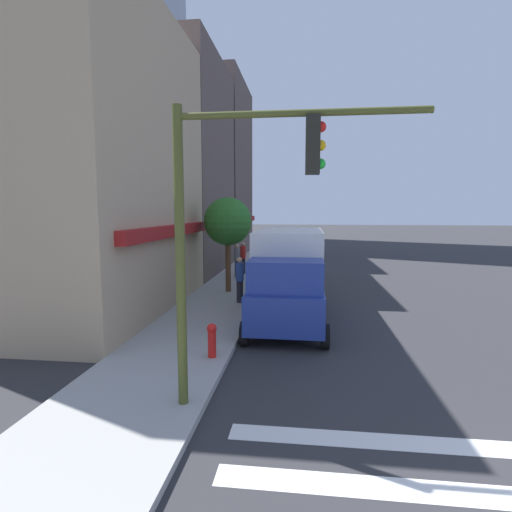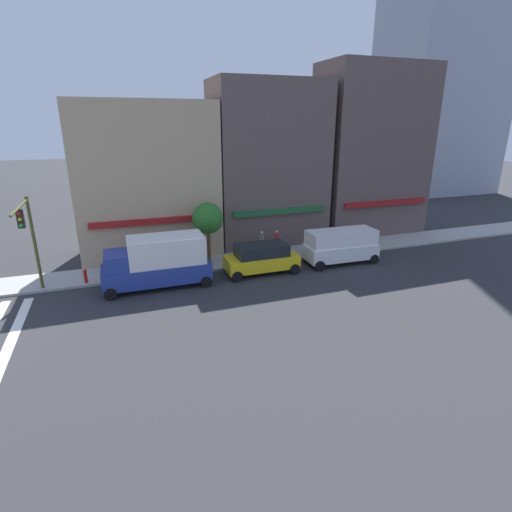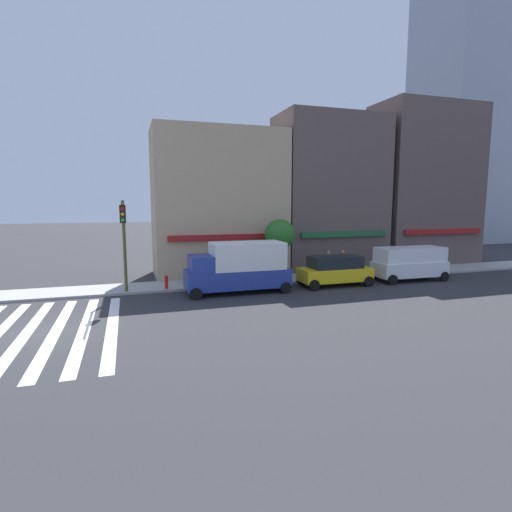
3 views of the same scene
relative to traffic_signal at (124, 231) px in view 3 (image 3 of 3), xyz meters
name	(u,v)px [view 3 (image 3 of 3)]	position (x,y,z in m)	size (l,w,h in m)	color
ground_plane	(41,332)	(-3.41, -5.37, -3.79)	(200.00, 200.00, 0.00)	#2D2D30
sidewalk_left	(67,293)	(-3.41, 2.13, -3.72)	(120.00, 3.00, 0.15)	#9E9E99
crosswalk_stripes	(41,332)	(-3.41, -5.37, -3.79)	(6.10, 10.80, 0.01)	silver
storefront_row	(336,193)	(16.72, 6.13, 2.39)	(27.98, 5.30, 13.82)	tan
traffic_signal	(124,231)	(0.00, 0.00, 0.00)	(0.32, 4.31, 5.53)	#474C1E
box_truck_blue	(239,267)	(6.49, -0.67, -2.21)	(6.21, 2.42, 3.04)	navy
suv_yellow	(335,270)	(12.99, -0.67, -2.76)	(4.71, 2.12, 1.94)	yellow
van_white	(410,262)	(18.83, -0.67, -2.51)	(5.05, 2.22, 2.34)	white
pedestrian_grey_coat	(329,262)	(14.16, 2.40, -2.72)	(0.32, 0.32, 1.77)	#23232D
pedestrian_blue_shirt	(256,268)	(8.20, 1.29, -2.72)	(0.32, 0.32, 1.77)	#23232D
pedestrian_red_jacket	(343,262)	(15.26, 2.25, -2.72)	(0.32, 0.32, 1.77)	#23232D
fire_hydrant	(166,281)	(2.35, 1.03, -3.18)	(0.24, 0.24, 0.84)	red
street_tree	(280,235)	(10.20, 2.13, -0.58)	(2.08, 2.08, 4.13)	brown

